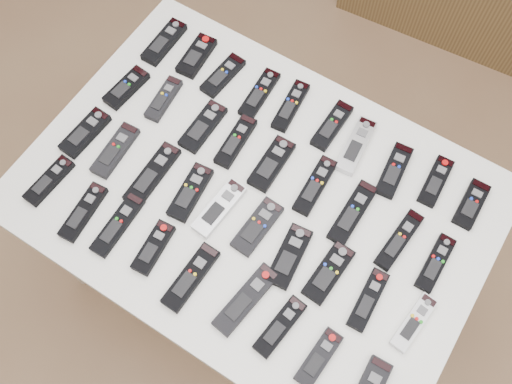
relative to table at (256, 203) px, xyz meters
The scene contains 39 objects.
ground 0.74m from the table, 65.22° to the right, with size 4.00×4.00×0.00m, color brown.
table is the anchor object (origin of this frame).
remote_0 0.59m from the table, 151.35° to the left, with size 0.06×0.17×0.02m, color black.
remote_1 0.50m from the table, 143.91° to the left, with size 0.06×0.15×0.02m, color black.
remote_2 0.41m from the table, 136.70° to the left, with size 0.05×0.16×0.02m, color black.
remote_3 0.33m from the table, 120.58° to the left, with size 0.05×0.18×0.02m, color black.
remote_4 0.31m from the table, 102.54° to the left, with size 0.05×0.17×0.02m, color black.
remote_5 0.31m from the table, 76.74° to the left, with size 0.05×0.16×0.02m, color black.
remote_6 0.33m from the table, 59.87° to the left, with size 0.05×0.18×0.02m, color #B7B7BC.
remote_7 0.39m from the table, 42.63° to the left, with size 0.05×0.16×0.02m, color black.
remote_8 0.50m from the table, 36.65° to the left, with size 0.05×0.15×0.02m, color black.
remote_9 0.59m from the table, 29.27° to the left, with size 0.05×0.14×0.02m, color black.
remote_10 0.52m from the table, behind, with size 0.05×0.15×0.02m, color black.
remote_11 0.41m from the table, 164.12° to the left, with size 0.05×0.15×0.02m, color black.
remote_12 0.27m from the table, 158.22° to the left, with size 0.06×0.17×0.02m, color black.
remote_13 0.19m from the table, 141.99° to the left, with size 0.05×0.17×0.02m, color black.
remote_14 0.12m from the table, 96.77° to the left, with size 0.06×0.17×0.02m, color black.
remote_15 0.18m from the table, 40.44° to the left, with size 0.05×0.18×0.02m, color black.
remote_16 0.27m from the table, 19.85° to the left, with size 0.05×0.19×0.02m, color black.
remote_17 0.40m from the table, 12.78° to the left, with size 0.04×0.18×0.02m, color black.
remote_18 0.51m from the table, ahead, with size 0.04×0.16×0.02m, color black.
remote_19 0.53m from the table, 168.82° to the right, with size 0.06×0.16×0.02m, color black.
remote_20 0.42m from the table, 166.17° to the right, with size 0.05×0.17×0.02m, color black.
remote_21 0.30m from the table, 159.01° to the right, with size 0.06×0.20×0.02m, color black.
remote_22 0.19m from the table, 148.49° to the right, with size 0.06×0.17×0.02m, color black.
remote_23 0.13m from the table, 124.27° to the right, with size 0.05×0.18×0.02m, color #B7B7BC.
remote_24 0.12m from the table, 55.53° to the right, with size 0.06×0.17×0.02m, color black.
remote_25 0.21m from the table, 31.78° to the right, with size 0.06×0.17×0.02m, color black.
remote_26 0.30m from the table, 17.68° to the right, with size 0.06×0.17×0.02m, color black.
remote_27 0.41m from the table, 13.68° to the right, with size 0.05×0.16×0.02m, color black.
remote_28 0.53m from the table, ahead, with size 0.04×0.16×0.02m, color silver.
remote_29 0.57m from the table, 151.48° to the right, with size 0.05×0.16×0.02m, color black.
remote_30 0.47m from the table, 140.88° to the right, with size 0.05×0.17×0.02m, color black.
remote_31 0.38m from the table, 133.71° to the right, with size 0.05×0.19×0.02m, color black.
remote_32 0.32m from the table, 117.48° to the right, with size 0.05×0.15×0.02m, color black.
remote_33 0.30m from the table, 92.90° to the right, with size 0.05×0.19×0.02m, color black.
remote_34 0.30m from the table, 62.57° to the right, with size 0.05×0.20×0.02m, color black.
remote_35 0.37m from the table, 48.28° to the right, with size 0.05×0.16×0.02m, color black.
remote_36 0.46m from the table, 38.45° to the right, with size 0.05×0.15×0.02m, color black.
Camera 1 is at (0.27, -0.39, 2.20)m, focal length 40.00 mm.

